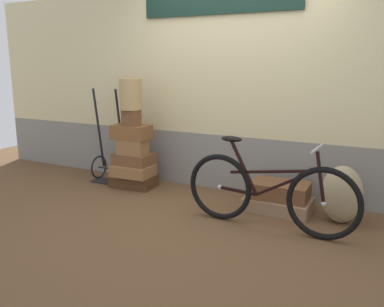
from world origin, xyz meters
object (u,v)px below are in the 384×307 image
(suitcase_2, at_px, (134,159))
(suitcase_1, at_px, (133,171))
(suitcase_4, at_px, (131,132))
(bicycle, at_px, (268,193))
(suitcase_5, at_px, (131,118))
(suitcase_7, at_px, (280,190))
(wicker_basket, at_px, (131,94))
(suitcase_3, at_px, (132,147))
(suitcase_6, at_px, (278,204))
(burlap_sack, at_px, (342,194))
(suitcase_0, at_px, (134,181))
(luggage_trolley, at_px, (110,161))

(suitcase_2, bearing_deg, suitcase_1, -74.04)
(suitcase_4, height_order, bicycle, bicycle)
(suitcase_5, xyz_separation_m, bicycle, (1.97, -0.51, -0.56))
(suitcase_7, relative_size, bicycle, 0.36)
(suitcase_1, xyz_separation_m, bicycle, (1.96, -0.51, 0.13))
(wicker_basket, bearing_deg, suitcase_4, 154.60)
(suitcase_3, relative_size, wicker_basket, 0.94)
(suitcase_3, bearing_deg, suitcase_4, 131.59)
(suitcase_6, relative_size, burlap_sack, 1.20)
(suitcase_0, relative_size, luggage_trolley, 0.44)
(suitcase_3, height_order, bicycle, bicycle)
(suitcase_3, relative_size, suitcase_4, 0.77)
(suitcase_5, bearing_deg, suitcase_6, 5.21)
(suitcase_5, bearing_deg, suitcase_1, -40.96)
(suitcase_0, relative_size, suitcase_7, 0.89)
(suitcase_2, height_order, suitcase_7, suitcase_2)
(suitcase_0, bearing_deg, suitcase_7, -5.50)
(suitcase_7, relative_size, wicker_basket, 1.59)
(suitcase_6, bearing_deg, burlap_sack, -3.72)
(wicker_basket, bearing_deg, burlap_sack, -0.74)
(suitcase_6, xyz_separation_m, wicker_basket, (-1.94, -0.01, 1.14))
(suitcase_6, xyz_separation_m, luggage_trolley, (-2.40, 0.10, 0.20))
(luggage_trolley, height_order, bicycle, luggage_trolley)
(suitcase_0, height_order, suitcase_3, suitcase_3)
(suitcase_0, bearing_deg, suitcase_5, -71.47)
(suitcase_2, height_order, suitcase_3, suitcase_3)
(suitcase_2, bearing_deg, wicker_basket, -93.61)
(suitcase_0, height_order, bicycle, bicycle)
(wicker_basket, relative_size, bicycle, 0.22)
(suitcase_3, xyz_separation_m, bicycle, (1.96, -0.50, -0.18))
(suitcase_4, relative_size, suitcase_7, 0.76)
(suitcase_4, bearing_deg, suitcase_3, -48.15)
(suitcase_5, relative_size, luggage_trolley, 0.17)
(wicker_basket, height_order, luggage_trolley, wicker_basket)
(bicycle, bearing_deg, suitcase_4, 164.87)
(suitcase_2, distance_m, suitcase_6, 1.96)
(suitcase_3, distance_m, wicker_basket, 0.67)
(suitcase_4, bearing_deg, wicker_basket, -29.08)
(suitcase_2, distance_m, wicker_basket, 0.84)
(bicycle, bearing_deg, suitcase_6, 94.16)
(suitcase_2, relative_size, luggage_trolley, 0.39)
(suitcase_2, bearing_deg, suitcase_6, -0.22)
(suitcase_4, height_order, burlap_sack, suitcase_4)
(suitcase_4, distance_m, suitcase_5, 0.19)
(bicycle, bearing_deg, suitcase_1, 165.50)
(wicker_basket, bearing_deg, suitcase_7, 0.70)
(suitcase_0, height_order, suitcase_4, suitcase_4)
(suitcase_0, height_order, suitcase_6, suitcase_0)
(suitcase_1, relative_size, suitcase_7, 0.83)
(suitcase_0, xyz_separation_m, suitcase_1, (0.03, -0.05, 0.15))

